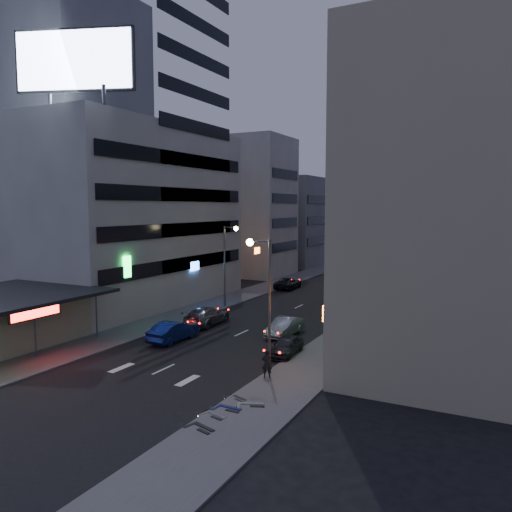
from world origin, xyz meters
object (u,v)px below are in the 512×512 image
Objects in this scene: parked_car_left at (288,283)px; person at (267,363)px; scooter_silver_a at (227,406)px; scooter_blue at (243,397)px; parked_car_right_far at (372,293)px; scooter_black_a at (216,417)px; parked_car_right_near at (286,346)px; road_car_blue at (174,331)px; scooter_black_b at (248,391)px; road_car_silver at (207,316)px; parked_car_right_mid at (285,327)px; scooter_silver_b at (265,392)px.

parked_car_left is 2.93× the size of person.
scooter_silver_a is 1.16m from scooter_blue.
scooter_black_a reaches higher than parked_car_right_far.
person reaches higher than parked_car_right_near.
road_car_blue is at bearing 52.40° from scooter_blue.
person is at bearing 30.86° from scooter_black_b.
scooter_black_a is at bearing 120.97° from road_car_silver.
scooter_silver_b is (4.66, -13.05, 0.02)m from parked_car_right_mid.
parked_car_right_near is at bearing -106.26° from person.
person is at bearing -70.28° from parked_car_right_mid.
parked_car_right_far is 35.38m from scooter_black_a.
person reaches higher than road_car_silver.
parked_car_right_far is at bearing -120.91° from road_car_silver.
scooter_silver_b is at bearing 146.74° from road_car_blue.
parked_car_right_mid is at bearing 36.51° from scooter_black_b.
scooter_silver_a is (-0.27, 1.45, -0.05)m from scooter_black_a.
road_car_silver is at bearing 179.06° from parked_car_right_mid.
scooter_blue is (-0.06, 2.59, -0.01)m from scooter_black_a.
parked_car_right_mid is at bearing -3.27° from scooter_silver_b.
road_car_blue is 14.12m from scooter_blue.
scooter_blue is (0.98, -4.70, -0.22)m from person.
road_car_blue is at bearing -179.63° from parked_car_right_near.
scooter_black_a is (10.92, -11.62, -0.02)m from road_car_blue.
scooter_blue is (1.87, -32.74, 0.09)m from parked_car_right_far.
scooter_black_b is (3.72, -13.07, -0.09)m from parked_car_right_mid.
scooter_black_b is (10.52, -7.87, -0.13)m from road_car_blue.
road_car_silver is 17.46m from scooter_black_b.
scooter_silver_b is at bearing 7.85° from scooter_black_a.
person reaches higher than parked_car_right_mid.
parked_car_left is 37.31m from scooter_blue.
road_car_blue reaches higher than parked_car_right_far.
parked_car_right_near is 8.55m from scooter_black_b.
road_car_silver is at bearing 19.14° from scooter_silver_b.
scooter_silver_a is (11.29, -15.72, -0.08)m from road_car_silver.
scooter_black_a is (12.94, -37.61, 0.06)m from parked_car_left.
parked_car_right_mid is at bearing 109.59° from parked_car_left.
parked_car_right_far is at bearing 164.91° from parked_car_left.
scooter_silver_b is (2.50, -8.39, 0.08)m from parked_car_right_near.
parked_car_right_near is at bearing 13.37° from scooter_blue.
scooter_silver_a is at bearing 171.88° from scooter_blue.
parked_car_left is at bearing -95.55° from person.
road_car_blue reaches higher than parked_car_right_mid.
parked_car_left is at bearing 32.94° from scooter_silver_a.
scooter_black_a is at bearing 105.60° from parked_car_left.
scooter_black_a is 3.80m from scooter_silver_b.
parked_car_right_mid is 13.58m from scooter_black_b.
parked_car_right_near is 23.18m from parked_car_right_far.
parked_car_right_mid is 0.94× the size of road_car_blue.
scooter_silver_a is 0.94× the size of scooter_silver_b.
road_car_silver reaches higher than parked_car_right_far.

